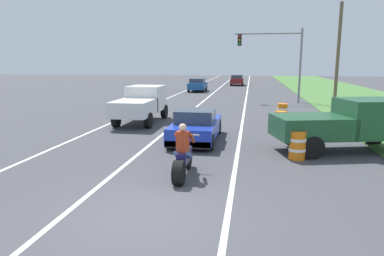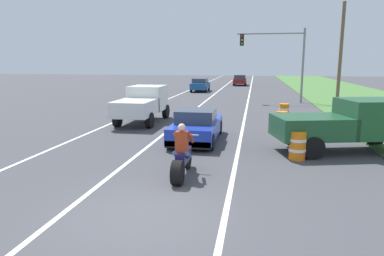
% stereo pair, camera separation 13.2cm
% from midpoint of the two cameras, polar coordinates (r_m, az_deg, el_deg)
% --- Properties ---
extents(ground_plane, '(160.00, 160.00, 0.00)m').
position_cam_midpoint_polar(ground_plane, '(8.09, -8.04, -13.86)').
color(ground_plane, '#424247').
extents(lane_stripe_left_solid, '(0.14, 120.00, 0.01)m').
position_cam_midpoint_polar(lane_stripe_left_solid, '(28.27, -6.32, 3.87)').
color(lane_stripe_left_solid, white).
rests_on(lane_stripe_left_solid, ground).
extents(lane_stripe_right_solid, '(0.14, 120.00, 0.01)m').
position_cam_midpoint_polar(lane_stripe_right_solid, '(27.21, 8.47, 3.55)').
color(lane_stripe_right_solid, white).
rests_on(lane_stripe_right_solid, ground).
extents(lane_stripe_centre_dashed, '(0.14, 120.00, 0.01)m').
position_cam_midpoint_polar(lane_stripe_centre_dashed, '(27.51, 0.93, 3.75)').
color(lane_stripe_centre_dashed, white).
rests_on(lane_stripe_centre_dashed, ground).
extents(motorcycle_with_rider, '(0.70, 2.21, 1.62)m').
position_cam_midpoint_polar(motorcycle_with_rider, '(10.21, -1.87, -4.95)').
color(motorcycle_with_rider, black).
rests_on(motorcycle_with_rider, ground).
extents(sports_car_blue, '(1.84, 4.30, 1.37)m').
position_cam_midpoint_polar(sports_car_blue, '(15.00, 0.40, 0.28)').
color(sports_car_blue, '#1E38B2').
rests_on(sports_car_blue, ground).
extents(pickup_truck_left_lane_white, '(2.02, 4.80, 1.98)m').
position_cam_midpoint_polar(pickup_truck_left_lane_white, '(19.75, -8.43, 4.09)').
color(pickup_truck_left_lane_white, silver).
rests_on(pickup_truck_left_lane_white, ground).
extents(pickup_truck_right_shoulder_dark_green, '(5.14, 3.14, 1.98)m').
position_cam_midpoint_polar(pickup_truck_right_shoulder_dark_green, '(14.29, 23.42, 0.81)').
color(pickup_truck_right_shoulder_dark_green, '#1E4C2D').
rests_on(pickup_truck_right_shoulder_dark_green, ground).
extents(traffic_light_mast_near, '(5.44, 0.34, 6.00)m').
position_cam_midpoint_polar(traffic_light_mast_near, '(30.05, 13.87, 11.77)').
color(traffic_light_mast_near, gray).
rests_on(traffic_light_mast_near, ground).
extents(utility_pole_roadside, '(0.24, 0.24, 7.43)m').
position_cam_midpoint_polar(utility_pole_roadside, '(27.40, 22.51, 10.70)').
color(utility_pole_roadside, brown).
rests_on(utility_pole_roadside, ground).
extents(construction_barrel_nearest, '(0.58, 0.58, 1.00)m').
position_cam_midpoint_polar(construction_barrel_nearest, '(12.69, 16.47, -2.68)').
color(construction_barrel_nearest, orange).
rests_on(construction_barrel_nearest, ground).
extents(construction_barrel_mid, '(0.58, 0.58, 1.00)m').
position_cam_midpoint_polar(construction_barrel_mid, '(17.47, 13.99, 1.03)').
color(construction_barrel_mid, orange).
rests_on(construction_barrel_mid, ground).
extents(construction_barrel_far, '(0.58, 0.58, 1.00)m').
position_cam_midpoint_polar(construction_barrel_far, '(20.69, 14.30, 2.49)').
color(construction_barrel_far, orange).
rests_on(construction_barrel_far, ground).
extents(distant_car_far_ahead, '(1.80, 4.00, 1.50)m').
position_cam_midpoint_polar(distant_car_far_ahead, '(40.21, 0.82, 7.06)').
color(distant_car_far_ahead, '#194C8C').
rests_on(distant_car_far_ahead, ground).
extents(distant_car_further_ahead, '(1.80, 4.00, 1.50)m').
position_cam_midpoint_polar(distant_car_further_ahead, '(51.18, 7.26, 7.77)').
color(distant_car_further_ahead, maroon).
rests_on(distant_car_further_ahead, ground).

